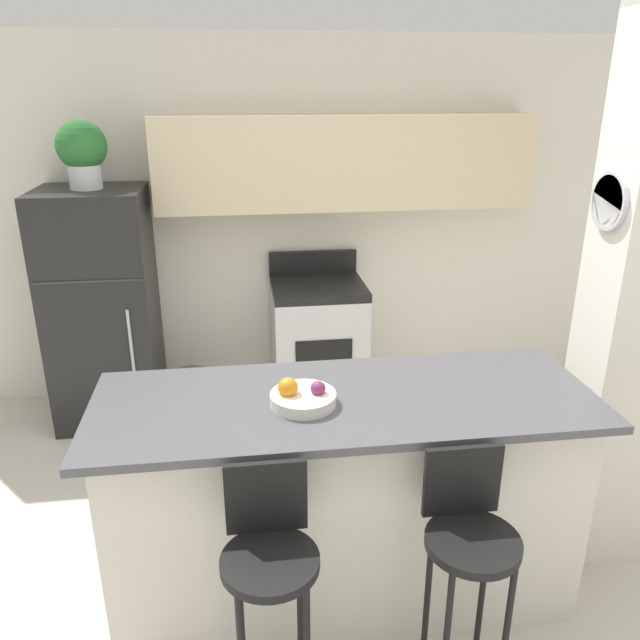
% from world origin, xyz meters
% --- Properties ---
extents(ground_plane, '(14.00, 14.00, 0.00)m').
position_xyz_m(ground_plane, '(0.00, 0.00, 0.00)').
color(ground_plane, beige).
extents(wall_back, '(5.60, 0.38, 2.55)m').
position_xyz_m(wall_back, '(0.13, 2.18, 1.44)').
color(wall_back, silver).
rests_on(wall_back, ground_plane).
extents(pillar_right, '(0.38, 0.32, 2.55)m').
position_xyz_m(pillar_right, '(1.31, 0.15, 1.28)').
color(pillar_right, silver).
rests_on(pillar_right, ground_plane).
extents(counter_bar, '(2.08, 0.76, 1.01)m').
position_xyz_m(counter_bar, '(0.00, 0.00, 0.51)').
color(counter_bar, silver).
rests_on(counter_bar, ground_plane).
extents(refrigerator, '(0.68, 0.66, 1.60)m').
position_xyz_m(refrigerator, '(-1.33, 1.87, 0.80)').
color(refrigerator, black).
rests_on(refrigerator, ground_plane).
extents(stove_range, '(0.65, 0.62, 1.07)m').
position_xyz_m(stove_range, '(0.14, 1.90, 0.46)').
color(stove_range, silver).
rests_on(stove_range, ground_plane).
extents(bar_stool_left, '(0.34, 0.34, 1.01)m').
position_xyz_m(bar_stool_left, '(-0.36, -0.54, 0.68)').
color(bar_stool_left, black).
rests_on(bar_stool_left, ground_plane).
extents(bar_stool_right, '(0.34, 0.34, 1.01)m').
position_xyz_m(bar_stool_right, '(0.36, -0.54, 0.68)').
color(bar_stool_right, black).
rests_on(bar_stool_right, ground_plane).
extents(potted_plant_on_fridge, '(0.31, 0.31, 0.42)m').
position_xyz_m(potted_plant_on_fridge, '(-1.33, 1.87, 1.83)').
color(potted_plant_on_fridge, silver).
rests_on(potted_plant_on_fridge, refrigerator).
extents(fruit_bowl, '(0.27, 0.27, 0.12)m').
position_xyz_m(fruit_bowl, '(-0.18, -0.04, 1.04)').
color(fruit_bowl, silver).
rests_on(fruit_bowl, counter_bar).
extents(trash_bin, '(0.28, 0.28, 0.38)m').
position_xyz_m(trash_bin, '(-0.77, 1.65, 0.19)').
color(trash_bin, '#59595B').
rests_on(trash_bin, ground_plane).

